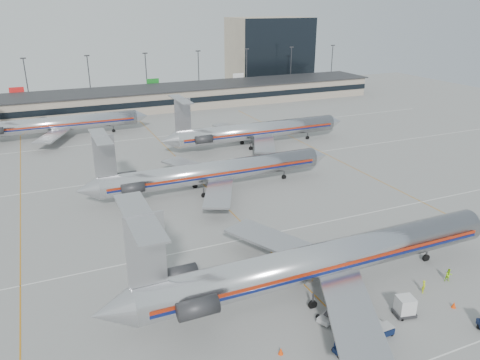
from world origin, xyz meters
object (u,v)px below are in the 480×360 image
uld_container (405,306)px  belt_loader (332,313)px  jet_second_row (210,172)px  jet_foreground (319,261)px  tug_center (359,344)px

uld_container → belt_loader: belt_loader is taller
jet_second_row → uld_container: (6.53, -40.41, -2.35)m
belt_loader → jet_second_row: bearing=66.0°
jet_foreground → jet_second_row: 32.91m
tug_center → belt_loader: belt_loader is taller
jet_foreground → belt_loader: jet_foreground is taller
tug_center → uld_container: 8.15m
belt_loader → tug_center: bearing=-119.9°
uld_container → jet_second_row: bearing=111.3°
jet_second_row → uld_container: jet_second_row is taller
jet_second_row → uld_container: bearing=-80.8°
tug_center → belt_loader: 5.23m
tug_center → belt_loader: (0.62, 5.18, -0.31)m
jet_foreground → tug_center: bearing=-100.5°
tug_center → jet_foreground: bearing=87.5°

